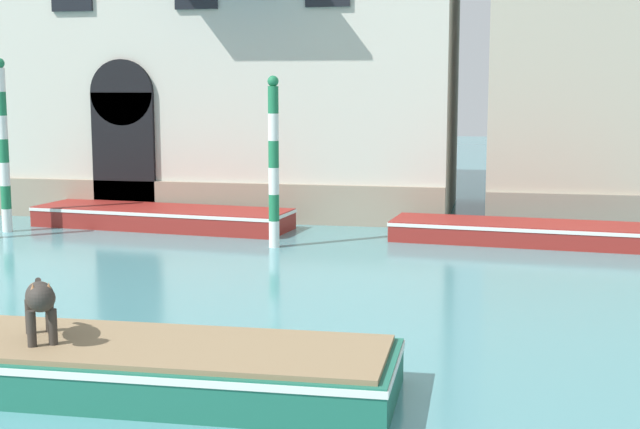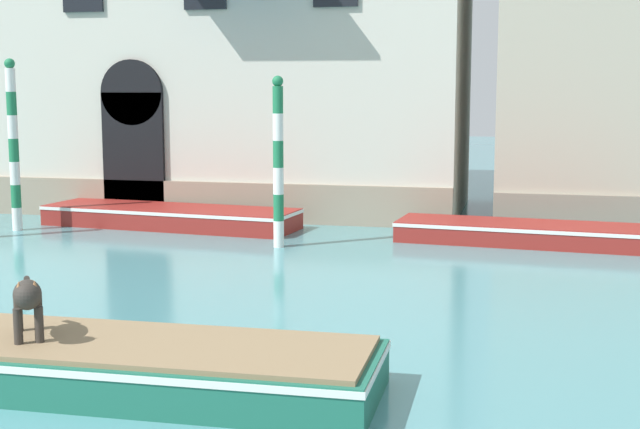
{
  "view_description": "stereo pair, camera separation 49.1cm",
  "coord_description": "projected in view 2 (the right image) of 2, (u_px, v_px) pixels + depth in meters",
  "views": [
    {
      "loc": [
        6.49,
        -4.43,
        3.52
      ],
      "look_at": [
        3.34,
        11.37,
        1.2
      ],
      "focal_mm": 50.0,
      "sensor_mm": 36.0,
      "label": 1
    },
    {
      "loc": [
        6.97,
        -4.33,
        3.52
      ],
      "look_at": [
        3.34,
        11.37,
        1.2
      ],
      "focal_mm": 50.0,
      "sensor_mm": 36.0,
      "label": 2
    }
  ],
  "objects": [
    {
      "name": "boat_foreground",
      "position": [
        88.0,
        360.0,
        10.54
      ],
      "size": [
        6.98,
        2.0,
        0.58
      ],
      "rotation": [
        0.0,
        0.0,
        0.01
      ],
      "color": "#1E6651",
      "rests_on": "ground_plane"
    },
    {
      "name": "dog_on_deck",
      "position": [
        27.0,
        297.0,
        10.44
      ],
      "size": [
        0.72,
        1.02,
        0.76
      ],
      "rotation": [
        0.0,
        0.0,
        -1.03
      ],
      "color": "#332D28",
      "rests_on": "boat_foreground"
    },
    {
      "name": "boat_moored_near_palazzo",
      "position": [
        170.0,
        216.0,
        22.5
      ],
      "size": [
        6.71,
        2.5,
        0.51
      ],
      "rotation": [
        0.0,
        0.0,
        -0.11
      ],
      "color": "maroon",
      "rests_on": "ground_plane"
    },
    {
      "name": "boat_moored_far",
      "position": [
        525.0,
        233.0,
        20.1
      ],
      "size": [
        5.9,
        2.17,
        0.47
      ],
      "rotation": [
        0.0,
        0.0,
        -0.09
      ],
      "color": "maroon",
      "rests_on": "ground_plane"
    },
    {
      "name": "mooring_pole_0",
      "position": [
        278.0,
        162.0,
        19.43
      ],
      "size": [
        0.24,
        0.24,
        3.75
      ],
      "color": "white",
      "rests_on": "ground_plane"
    },
    {
      "name": "mooring_pole_1",
      "position": [
        14.0,
        145.0,
        21.7
      ],
      "size": [
        0.25,
        0.25,
        4.19
      ],
      "color": "white",
      "rests_on": "ground_plane"
    }
  ]
}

